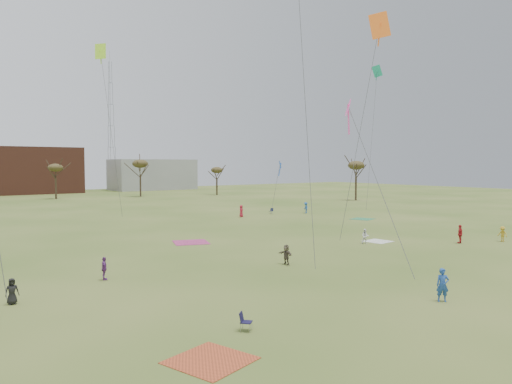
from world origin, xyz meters
TOP-DOWN VIEW (x-y plane):
  - ground at (0.00, 0.00)m, footprint 260.00×260.00m
  - flyer_near_right at (1.68, -3.27)m, footprint 0.80×0.80m
  - spectator_fore_a at (21.28, 7.41)m, footprint 1.12×0.66m
  - spectator_fore_c at (1.15, 9.68)m, footprint 0.51×1.45m
  - flyer_mid_a at (-17.80, 10.48)m, footprint 0.71×0.47m
  - flyer_mid_b at (25.58, 5.45)m, footprint 0.64×1.02m
  - spectator_mid_d at (-11.77, 13.03)m, footprint 0.60×0.97m
  - spectator_mid_e at (13.66, 12.71)m, footprint 0.87×0.87m
  - flyer_far_b at (17.66, 39.42)m, footprint 0.99×0.99m
  - flyer_far_c at (28.97, 38.00)m, footprint 0.98×1.26m
  - blanket_red at (-13.09, -2.66)m, footprint 3.54×3.54m
  - blanket_cream at (15.70, 12.86)m, footprint 2.59×2.59m
  - blanket_plum at (0.47, 23.37)m, footprint 4.20×4.20m
  - blanket_olive at (29.68, 27.10)m, footprint 3.49×3.49m
  - camp_chair_left at (-9.98, -0.68)m, footprint 0.74×0.74m
  - camp_chair_right at (23.98, 40.41)m, footprint 0.68×0.65m
  - kites_aloft at (-0.28, 13.14)m, footprint 70.07×61.59m
  - tree_line at (-2.85, 79.12)m, footprint 117.44×49.32m
  - building_brick at (5.00, 120.00)m, footprint 26.00×16.00m
  - building_grey at (40.00, 118.00)m, footprint 24.00×12.00m
  - radio_tower at (30.00, 125.00)m, footprint 1.51×1.72m

SIDE VIEW (x-z plane):
  - ground at x=0.00m, z-range 0.00..0.00m
  - blanket_red at x=-13.09m, z-range -0.01..0.02m
  - blanket_cream at x=15.70m, z-range -0.01..0.02m
  - blanket_plum at x=0.47m, z-range -0.01..0.02m
  - blanket_olive at x=29.68m, z-range -0.01..0.02m
  - camp_chair_left at x=-9.98m, z-range -0.18..0.69m
  - camp_chair_right at x=23.98m, z-range -0.18..0.69m
  - spectator_mid_e at x=13.66m, z-range 0.00..1.42m
  - flyer_mid_a at x=-17.80m, z-range 0.00..1.45m
  - flyer_mid_b at x=25.58m, z-range 0.00..1.52m
  - spectator_fore_c at x=1.15m, z-range 0.00..1.54m
  - spectator_mid_d at x=-11.77m, z-range 0.00..1.55m
  - flyer_far_c at x=28.97m, z-range 0.00..1.72m
  - flyer_far_b at x=17.66m, z-range 0.00..1.73m
  - spectator_fore_a at x=21.28m, z-range 0.00..1.80m
  - flyer_near_right at x=1.68m, z-range 0.00..1.87m
  - building_grey at x=40.00m, z-range 0.00..9.00m
  - building_brick at x=5.00m, z-range 0.00..12.00m
  - tree_line at x=-2.85m, z-range 2.63..11.54m
  - kites_aloft at x=-0.28m, z-range 7.05..30.24m
  - radio_tower at x=30.00m, z-range -1.29..39.71m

